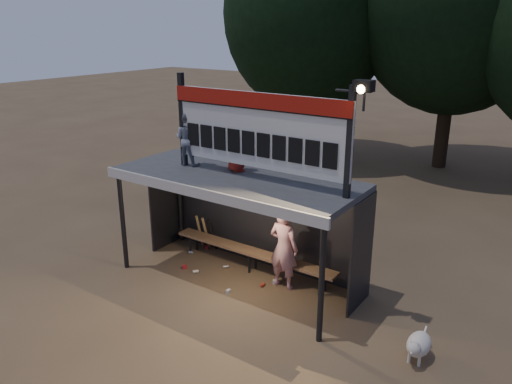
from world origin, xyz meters
TOP-DOWN VIEW (x-y plane):
  - ground at (0.00, 0.00)m, footprint 80.00×80.00m
  - player at (0.92, 0.34)m, footprint 0.63×0.42m
  - child_a at (-1.29, 0.05)m, footprint 0.61×0.52m
  - child_b at (-0.19, 0.27)m, footprint 0.63×0.59m
  - dugout_shelter at (0.00, 0.24)m, footprint 5.10×2.08m
  - scoreboard_assembly at (0.56, -0.01)m, footprint 4.10×0.27m
  - bench at (0.00, 0.55)m, footprint 4.00×0.35m
  - tree_left at (-4.00, 10.00)m, footprint 6.46×6.46m
  - dog at (3.94, -0.47)m, footprint 0.36×0.81m
  - bats at (-1.53, 0.82)m, footprint 0.47×0.32m
  - litter at (-0.57, 0.13)m, footprint 2.52×1.49m

SIDE VIEW (x-z plane):
  - ground at x=0.00m, z-range 0.00..0.00m
  - litter at x=-0.57m, z-range 0.00..0.08m
  - dog at x=3.94m, z-range 0.03..0.53m
  - bats at x=-1.53m, z-range 0.01..0.85m
  - bench at x=0.00m, z-range 0.19..0.67m
  - player at x=0.92m, z-range 0.00..1.73m
  - dugout_shelter at x=0.00m, z-range 0.69..3.01m
  - child_b at x=-0.19m, z-range 2.32..3.40m
  - child_a at x=-1.29m, z-range 2.32..3.44m
  - scoreboard_assembly at x=0.56m, z-range 2.33..4.32m
  - tree_left at x=-4.00m, z-range 0.88..10.15m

